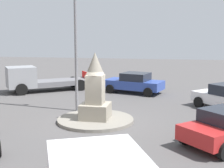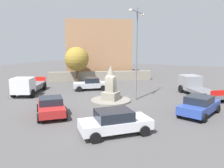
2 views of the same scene
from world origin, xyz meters
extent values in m
plane|color=#4F4C4C|center=(0.00, 0.00, 0.00)|extent=(80.00, 80.00, 0.00)
cylinder|color=gray|center=(0.00, 0.00, 0.08)|extent=(3.77, 3.77, 0.16)
cube|color=gray|center=(0.00, 0.00, 0.53)|extent=(1.38, 1.38, 0.75)
cube|color=gray|center=(0.00, 0.00, 1.62)|extent=(0.82, 0.82, 1.43)
cone|color=gray|center=(0.00, 0.00, 2.88)|extent=(0.90, 0.90, 1.10)
cylinder|color=slate|center=(-1.56, 1.94, 4.31)|extent=(0.16, 0.16, 8.61)
cylinder|color=black|center=(4.25, -2.48, 0.32)|extent=(0.62, 0.60, 0.64)
cube|color=#2D479E|center=(0.94, 7.91, 0.63)|extent=(4.57, 2.96, 0.63)
cube|color=#1E232D|center=(1.08, 7.87, 1.22)|extent=(2.26, 2.16, 0.55)
cylinder|color=black|center=(-0.74, 7.44, 0.32)|extent=(0.68, 0.39, 0.64)
cylinder|color=black|center=(-0.22, 9.21, 0.32)|extent=(0.68, 0.39, 0.64)
cylinder|color=black|center=(2.09, 6.61, 0.32)|extent=(0.68, 0.39, 0.64)
cylinder|color=black|center=(2.61, 8.38, 0.32)|extent=(0.68, 0.39, 0.64)
cylinder|color=black|center=(5.28, 4.02, 0.32)|extent=(0.60, 0.61, 0.64)
cylinder|color=black|center=(6.60, 5.30, 0.32)|extent=(0.60, 0.61, 0.64)
cube|color=gray|center=(-7.19, 6.34, 1.18)|extent=(2.73, 2.71, 1.51)
cube|color=slate|center=(-4.72, 8.13, 0.60)|extent=(4.45, 3.95, 0.37)
cube|color=red|center=(-3.08, 9.32, 1.04)|extent=(1.12, 1.52, 0.50)
cylinder|color=black|center=(-6.75, 5.49, 0.42)|extent=(0.84, 0.72, 0.84)
cylinder|color=black|center=(-7.86, 7.03, 0.42)|extent=(0.84, 0.72, 0.84)
cylinder|color=black|center=(-3.18, 8.06, 0.42)|extent=(0.84, 0.72, 0.84)
cylinder|color=black|center=(-4.30, 9.60, 0.42)|extent=(0.84, 0.72, 0.84)
camera|label=1|loc=(3.63, -14.45, 4.28)|focal=49.65mm
camera|label=2|loc=(18.78, 8.84, 5.37)|focal=36.15mm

